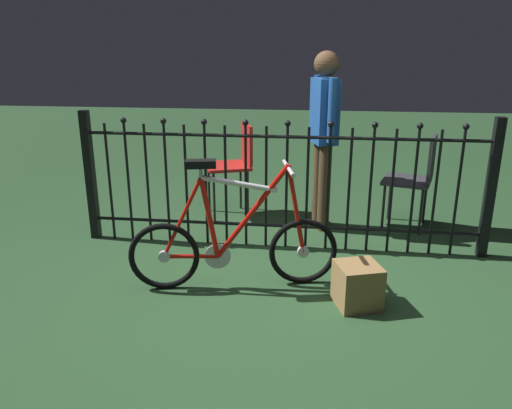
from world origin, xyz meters
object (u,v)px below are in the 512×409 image
Objects in this scene: display_crate at (357,285)px; chair_red at (235,159)px; chair_charcoal at (417,174)px; person_visitor at (324,127)px; bicycle at (234,244)px.

chair_red is at bearing 122.19° from display_crate.
chair_charcoal is 0.94m from person_visitor.
person_visitor reaches higher than chair_red.
person_visitor is (0.83, -0.26, 0.37)m from chair_red.
person_visitor is at bearing -17.55° from chair_red.
bicycle is 1.58× the size of chair_red.
chair_red is 0.95m from person_visitor.
chair_charcoal is at bearing 43.04° from bicycle.
display_crate is (1.07, -1.70, -0.42)m from chair_red.
chair_red is 2.05m from display_crate.
chair_red is 3.18× the size of display_crate.
chair_red reaches higher than chair_charcoal.
chair_charcoal is 1.69m from chair_red.
chair_charcoal is (1.44, 1.34, 0.20)m from bicycle.
person_visitor reaches higher than display_crate.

